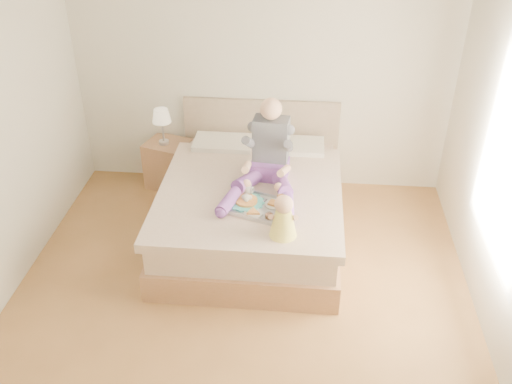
# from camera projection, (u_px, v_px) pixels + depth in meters

# --- Properties ---
(room) EXTENTS (4.02, 4.22, 2.71)m
(room) POSITION_uv_depth(u_px,v_px,m) (248.00, 149.00, 4.08)
(room) COLOR brown
(room) RESTS_ON ground
(bed) EXTENTS (1.70, 2.18, 1.00)m
(bed) POSITION_uv_depth(u_px,v_px,m) (252.00, 204.00, 5.63)
(bed) COLOR #8A6140
(bed) RESTS_ON ground
(nightstand) EXTENTS (0.54, 0.51, 0.54)m
(nightstand) POSITION_uv_depth(u_px,v_px,m) (169.00, 164.00, 6.40)
(nightstand) COLOR #8A6140
(nightstand) RESTS_ON ground
(lamp) EXTENTS (0.20, 0.20, 0.41)m
(lamp) POSITION_uv_depth(u_px,v_px,m) (162.00, 118.00, 6.07)
(lamp) COLOR #BBBDC3
(lamp) RESTS_ON nightstand
(adult) EXTENTS (0.69, 1.01, 0.82)m
(adult) POSITION_uv_depth(u_px,v_px,m) (268.00, 160.00, 5.29)
(adult) COLOR #67378B
(adult) RESTS_ON bed
(tray) EXTENTS (0.62, 0.55, 0.15)m
(tray) POSITION_uv_depth(u_px,v_px,m) (257.00, 204.00, 5.04)
(tray) COLOR #BBBDC3
(tray) RESTS_ON bed
(baby) EXTENTS (0.25, 0.34, 0.38)m
(baby) POSITION_uv_depth(u_px,v_px,m) (283.00, 219.00, 4.64)
(baby) COLOR #F5EA4D
(baby) RESTS_ON bed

